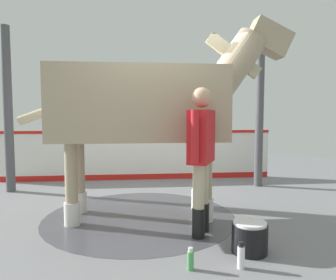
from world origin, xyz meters
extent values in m
cube|color=gray|center=(0.00, 0.00, -0.01)|extent=(16.00, 16.00, 0.02)
cylinder|color=#4C4C54|center=(0.22, 0.08, 0.00)|extent=(2.63, 2.63, 0.00)
cube|color=white|center=(-1.67, -1.65, 0.51)|extent=(3.99, 4.35, 1.02)
cube|color=red|center=(-1.67, -1.65, 1.05)|extent=(4.01, 4.37, 0.06)
cube|color=red|center=(-1.67, -1.65, 0.06)|extent=(3.99, 4.36, 0.12)
cylinder|color=#4C4C51|center=(-2.62, 0.69, 1.50)|extent=(0.16, 0.16, 3.00)
cylinder|color=#4C4C51|center=(0.57, -2.80, 1.50)|extent=(0.16, 0.16, 3.00)
cube|color=tan|center=(0.22, 0.08, 1.55)|extent=(2.25, 2.34, 0.97)
cylinder|color=tan|center=(-0.56, 0.54, 0.53)|extent=(0.16, 0.16, 1.06)
cylinder|color=silver|center=(-0.56, 0.54, 0.15)|extent=(0.20, 0.20, 0.30)
cylinder|color=tan|center=(-0.17, 0.90, 0.53)|extent=(0.16, 0.16, 1.06)
cylinder|color=silver|center=(-0.17, 0.90, 0.15)|extent=(0.20, 0.20, 0.30)
cylinder|color=tan|center=(0.61, -0.74, 0.53)|extent=(0.16, 0.16, 1.06)
cylinder|color=silver|center=(0.61, -0.74, 0.15)|extent=(0.20, 0.20, 0.30)
cylinder|color=tan|center=(1.00, -0.38, 0.53)|extent=(0.16, 0.16, 1.06)
cylinder|color=silver|center=(1.00, -0.38, 0.15)|extent=(0.20, 0.20, 0.30)
cylinder|color=tan|center=(-0.66, 1.04, 2.08)|extent=(0.93, 0.96, 1.02)
cube|color=#C6B793|center=(-0.66, 1.04, 2.22)|extent=(0.58, 0.63, 0.63)
cube|color=tan|center=(-0.99, 1.40, 2.47)|extent=(0.65, 0.67, 0.56)
cylinder|color=#C6B793|center=(1.05, -0.84, 1.45)|extent=(0.56, 0.60, 0.35)
cylinder|color=black|center=(0.38, 1.12, 0.17)|extent=(0.15, 0.15, 0.34)
cylinder|color=#C6B793|center=(0.38, 1.12, 0.60)|extent=(0.13, 0.13, 0.51)
cylinder|color=black|center=(0.17, 1.05, 0.17)|extent=(0.15, 0.15, 0.34)
cylinder|color=#C6B793|center=(0.17, 1.05, 0.60)|extent=(0.13, 0.13, 0.51)
cube|color=red|center=(0.27, 1.09, 1.16)|extent=(0.54, 0.36, 0.60)
cylinder|color=red|center=(0.56, 1.18, 1.17)|extent=(0.09, 0.09, 0.57)
cylinder|color=red|center=(-0.01, 1.00, 1.17)|extent=(0.09, 0.09, 0.57)
sphere|color=tan|center=(0.27, 1.09, 1.60)|extent=(0.23, 0.23, 0.23)
cylinder|color=black|center=(0.40, 1.74, 0.15)|extent=(0.36, 0.36, 0.29)
cylinder|color=white|center=(0.40, 1.74, 0.31)|extent=(0.33, 0.33, 0.03)
cylinder|color=white|center=(0.77, 1.81, 0.10)|extent=(0.07, 0.07, 0.20)
cylinder|color=black|center=(0.77, 1.81, 0.23)|extent=(0.05, 0.05, 0.04)
cylinder|color=#4CA559|center=(1.07, 1.45, 0.08)|extent=(0.06, 0.06, 0.17)
cylinder|color=white|center=(1.07, 1.45, 0.19)|extent=(0.04, 0.04, 0.04)
camera|label=1|loc=(3.38, 2.92, 1.40)|focal=33.35mm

